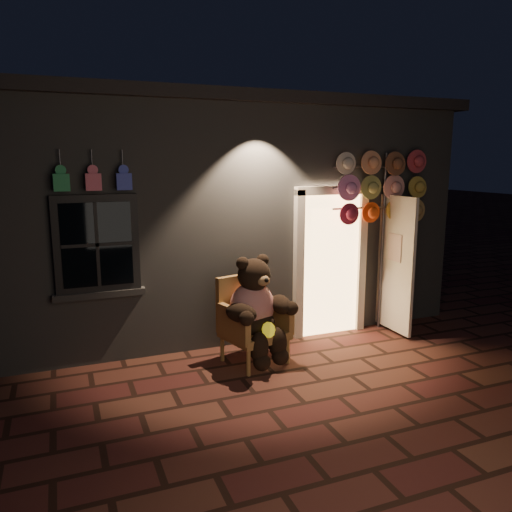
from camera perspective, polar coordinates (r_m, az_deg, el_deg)
ground at (r=5.91m, az=3.70°, el=-14.72°), size 60.00×60.00×0.00m
shop_building at (r=9.13m, az=-6.96°, el=5.69°), size 7.30×5.95×3.51m
wicker_armchair at (r=6.43m, az=-0.63°, el=-7.27°), size 0.89×0.85×1.10m
teddy_bear at (r=6.26m, az=0.03°, el=-6.12°), size 0.94×0.85×1.34m
hat_rack at (r=7.51m, az=14.31°, el=7.42°), size 1.54×0.22×2.68m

